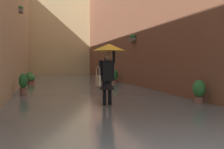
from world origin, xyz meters
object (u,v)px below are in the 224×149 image
object	(u,v)px
potted_plant_far_right	(23,84)
potted_plant_mid_left	(199,91)
potted_plant_near_left	(115,77)
potted_plant_near_right	(31,79)
person_wading	(108,61)
potted_plant_mid_right	(30,76)

from	to	relation	value
potted_plant_far_right	potted_plant_mid_left	bearing A→B (deg)	143.22
potted_plant_near_left	potted_plant_near_right	distance (m)	5.46
person_wading	potted_plant_mid_left	world-z (taller)	person_wading
potted_plant_mid_left	potted_plant_far_right	distance (m)	7.00
potted_plant_near_right	potted_plant_mid_right	world-z (taller)	potted_plant_mid_right
potted_plant_mid_right	potted_plant_mid_left	bearing A→B (deg)	111.23
potted_plant_near_left	potted_plant_near_right	bearing A→B (deg)	0.84
potted_plant_near_right	potted_plant_mid_left	size ratio (longest dim) A/B	0.79
potted_plant_near_left	potted_plant_mid_left	xyz separation A→B (m)	(-0.04, 10.72, 0.01)
potted_plant_mid_left	potted_plant_far_right	xyz separation A→B (m)	(5.61, -4.19, 0.04)
person_wading	potted_plant_mid_right	distance (m)	14.62
person_wading	potted_plant_mid_right	world-z (taller)	person_wading
potted_plant_near_right	potted_plant_mid_right	bearing A→B (deg)	-87.02
person_wading	potted_plant_near_left	world-z (taller)	person_wading
person_wading	potted_plant_far_right	size ratio (longest dim) A/B	2.13
potted_plant_mid_left	potted_plant_near_left	bearing A→B (deg)	-89.79
potted_plant_near_right	potted_plant_mid_left	world-z (taller)	potted_plant_mid_left
potted_plant_far_right	potted_plant_mid_right	size ratio (longest dim) A/B	1.40
person_wading	potted_plant_near_left	bearing A→B (deg)	-105.45
potted_plant_near_right	potted_plant_mid_right	distance (m)	4.06
potted_plant_near_right	person_wading	bearing A→B (deg)	104.23
potted_plant_near_right	potted_plant_far_right	world-z (taller)	potted_plant_far_right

